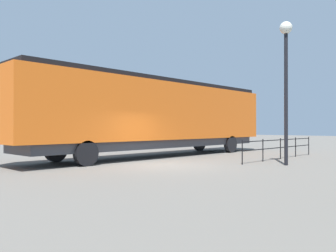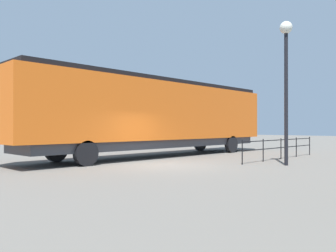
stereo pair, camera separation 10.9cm
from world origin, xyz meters
TOP-DOWN VIEW (x-y plane):
  - ground_plane at (0.00, 0.00)m, footprint 120.00×120.00m
  - locomotive at (-3.46, 3.41)m, footprint 2.92×17.30m
  - lamp_post at (3.89, 3.67)m, footprint 0.55×0.55m
  - platform_fence at (2.35, 6.35)m, footprint 0.05×7.59m

SIDE VIEW (x-z plane):
  - ground_plane at x=0.00m, z-range 0.00..0.00m
  - platform_fence at x=2.35m, z-range 0.16..1.26m
  - locomotive at x=-3.46m, z-range 0.26..4.62m
  - lamp_post at x=3.89m, z-range 1.40..7.72m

